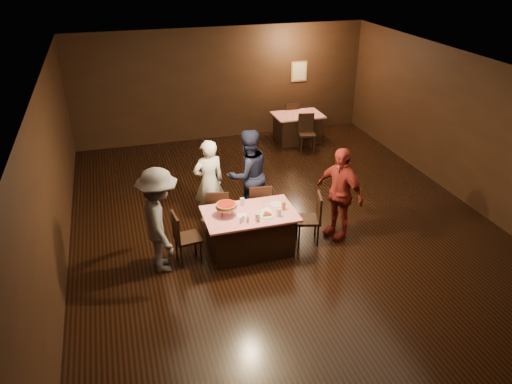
{
  "coord_description": "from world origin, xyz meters",
  "views": [
    {
      "loc": [
        -2.91,
        -8.01,
        5.01
      ],
      "look_at": [
        -0.67,
        -0.47,
        1.0
      ],
      "focal_mm": 35.0,
      "sensor_mm": 36.0,
      "label": 1
    }
  ],
  "objects_px": {
    "glass_amber": "(283,206)",
    "diner_red_shirt": "(339,193)",
    "chair_back_near": "(307,133)",
    "glass_back": "(242,202)",
    "diner_navy_hoodie": "(248,175)",
    "diner_white_jacket": "(209,182)",
    "glass_front_left": "(257,217)",
    "glass_front_right": "(279,213)",
    "diner_grey_knit": "(160,221)",
    "chair_end_left": "(188,237)",
    "chair_back_far": "(290,118)",
    "main_table": "(250,232)",
    "chair_end_right": "(308,219)",
    "plate_empty": "(277,204)",
    "chair_far_left": "(218,211)",
    "chair_far_right": "(259,205)",
    "pizza_stand": "(226,206)",
    "back_table": "(297,128)"
  },
  "relations": [
    {
      "from": "diner_navy_hoodie",
      "to": "chair_far_left",
      "type": "bearing_deg",
      "value": 18.04
    },
    {
      "from": "chair_far_left",
      "to": "diner_white_jacket",
      "type": "distance_m",
      "value": 0.63
    },
    {
      "from": "chair_end_right",
      "to": "diner_grey_knit",
      "type": "bearing_deg",
      "value": -73.55
    },
    {
      "from": "main_table",
      "to": "chair_far_left",
      "type": "xyz_separation_m",
      "value": [
        -0.4,
        0.75,
        0.09
      ]
    },
    {
      "from": "main_table",
      "to": "glass_amber",
      "type": "height_order",
      "value": "glass_amber"
    },
    {
      "from": "diner_grey_knit",
      "to": "glass_front_right",
      "type": "bearing_deg",
      "value": -98.94
    },
    {
      "from": "back_table",
      "to": "diner_red_shirt",
      "type": "height_order",
      "value": "diner_red_shirt"
    },
    {
      "from": "chair_far_right",
      "to": "pizza_stand",
      "type": "relative_size",
      "value": 2.5
    },
    {
      "from": "chair_back_far",
      "to": "diner_red_shirt",
      "type": "bearing_deg",
      "value": 78.28
    },
    {
      "from": "diner_grey_knit",
      "to": "glass_front_left",
      "type": "xyz_separation_m",
      "value": [
        1.59,
        -0.22,
        -0.07
      ]
    },
    {
      "from": "chair_back_near",
      "to": "plate_empty",
      "type": "distance_m",
      "value": 4.58
    },
    {
      "from": "chair_end_left",
      "to": "chair_back_far",
      "type": "height_order",
      "value": "same"
    },
    {
      "from": "diner_white_jacket",
      "to": "glass_front_left",
      "type": "distance_m",
      "value": 1.63
    },
    {
      "from": "diner_white_jacket",
      "to": "chair_far_left",
      "type": "bearing_deg",
      "value": 85.65
    },
    {
      "from": "diner_red_shirt",
      "to": "chair_far_left",
      "type": "bearing_deg",
      "value": -132.65
    },
    {
      "from": "pizza_stand",
      "to": "glass_front_left",
      "type": "bearing_deg",
      "value": -37.87
    },
    {
      "from": "chair_back_near",
      "to": "pizza_stand",
      "type": "height_order",
      "value": "pizza_stand"
    },
    {
      "from": "main_table",
      "to": "glass_front_left",
      "type": "relative_size",
      "value": 11.43
    },
    {
      "from": "back_table",
      "to": "chair_back_near",
      "type": "xyz_separation_m",
      "value": [
        0.0,
        -0.7,
        0.09
      ]
    },
    {
      "from": "glass_amber",
      "to": "diner_red_shirt",
      "type": "bearing_deg",
      "value": 5.26
    },
    {
      "from": "chair_end_right",
      "to": "diner_white_jacket",
      "type": "bearing_deg",
      "value": -113.99
    },
    {
      "from": "diner_white_jacket",
      "to": "pizza_stand",
      "type": "relative_size",
      "value": 4.47
    },
    {
      "from": "diner_navy_hoodie",
      "to": "pizza_stand",
      "type": "xyz_separation_m",
      "value": [
        -0.71,
        -1.16,
        0.04
      ]
    },
    {
      "from": "glass_amber",
      "to": "glass_back",
      "type": "xyz_separation_m",
      "value": [
        -0.65,
        0.35,
        0.0
      ]
    },
    {
      "from": "diner_navy_hoodie",
      "to": "glass_amber",
      "type": "xyz_separation_m",
      "value": [
        0.29,
        -1.26,
        -0.08
      ]
    },
    {
      "from": "chair_back_near",
      "to": "glass_front_left",
      "type": "relative_size",
      "value": 6.79
    },
    {
      "from": "main_table",
      "to": "chair_end_right",
      "type": "bearing_deg",
      "value": 0.0
    },
    {
      "from": "chair_back_near",
      "to": "glass_back",
      "type": "xyz_separation_m",
      "value": [
        -2.79,
        -3.86,
        0.37
      ]
    },
    {
      "from": "diner_navy_hoodie",
      "to": "glass_front_left",
      "type": "height_order",
      "value": "diner_navy_hoodie"
    },
    {
      "from": "chair_end_left",
      "to": "plate_empty",
      "type": "height_order",
      "value": "chair_end_left"
    },
    {
      "from": "pizza_stand",
      "to": "glass_back",
      "type": "relative_size",
      "value": 2.71
    },
    {
      "from": "glass_back",
      "to": "main_table",
      "type": "bearing_deg",
      "value": -80.54
    },
    {
      "from": "chair_far_left",
      "to": "diner_grey_knit",
      "type": "bearing_deg",
      "value": 49.15
    },
    {
      "from": "main_table",
      "to": "chair_far_left",
      "type": "distance_m",
      "value": 0.85
    },
    {
      "from": "back_table",
      "to": "diner_white_jacket",
      "type": "distance_m",
      "value": 4.84
    },
    {
      "from": "diner_grey_knit",
      "to": "glass_back",
      "type": "bearing_deg",
      "value": -79.81
    },
    {
      "from": "diner_grey_knit",
      "to": "glass_front_left",
      "type": "relative_size",
      "value": 13.06
    },
    {
      "from": "diner_white_jacket",
      "to": "glass_amber",
      "type": "height_order",
      "value": "diner_white_jacket"
    },
    {
      "from": "chair_end_right",
      "to": "plate_empty",
      "type": "height_order",
      "value": "chair_end_right"
    },
    {
      "from": "chair_end_right",
      "to": "glass_front_right",
      "type": "relative_size",
      "value": 6.79
    },
    {
      "from": "diner_grey_knit",
      "to": "glass_front_left",
      "type": "height_order",
      "value": "diner_grey_knit"
    },
    {
      "from": "glass_amber",
      "to": "chair_end_right",
      "type": "bearing_deg",
      "value": 5.71
    },
    {
      "from": "glass_amber",
      "to": "diner_white_jacket",
      "type": "bearing_deg",
      "value": 129.1
    },
    {
      "from": "diner_white_jacket",
      "to": "pizza_stand",
      "type": "bearing_deg",
      "value": 81.95
    },
    {
      "from": "chair_end_left",
      "to": "glass_front_left",
      "type": "height_order",
      "value": "chair_end_left"
    },
    {
      "from": "back_table",
      "to": "chair_back_near",
      "type": "distance_m",
      "value": 0.71
    },
    {
      "from": "chair_back_far",
      "to": "diner_red_shirt",
      "type": "height_order",
      "value": "diner_red_shirt"
    },
    {
      "from": "back_table",
      "to": "chair_end_right",
      "type": "distance_m",
      "value": 5.13
    },
    {
      "from": "glass_front_left",
      "to": "glass_front_right",
      "type": "bearing_deg",
      "value": 7.13
    },
    {
      "from": "diner_grey_knit",
      "to": "glass_amber",
      "type": "bearing_deg",
      "value": -93.26
    }
  ]
}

